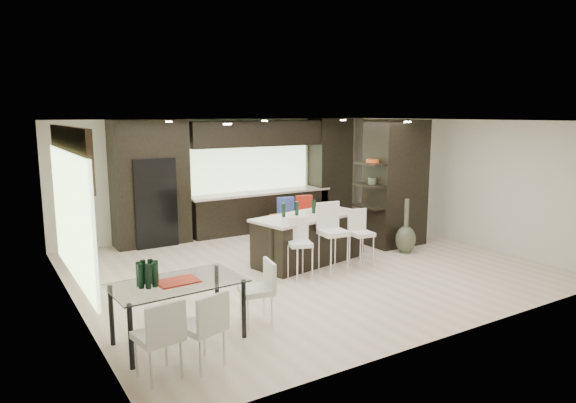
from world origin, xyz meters
TOP-DOWN VIEW (x-y plane):
  - ground at (0.00, 0.00)m, footprint 8.00×8.00m
  - back_wall at (0.00, 3.50)m, footprint 8.00×0.02m
  - left_wall at (-4.00, 0.00)m, footprint 0.02×7.00m
  - right_wall at (4.00, 0.00)m, footprint 0.02×7.00m
  - ceiling at (0.00, 0.00)m, footprint 8.00×7.00m
  - window_left at (-3.96, 0.20)m, footprint 0.04×3.20m
  - window_back at (0.60, 3.46)m, footprint 3.40×0.04m
  - stone_accent at (-3.93, 0.20)m, footprint 0.08×3.00m
  - ceiling_spots at (0.00, 0.25)m, footprint 4.00×3.00m
  - back_cabinetry at (0.50, 3.17)m, footprint 6.80×0.68m
  - refrigerator at (-1.90, 3.12)m, footprint 0.90×0.68m
  - partition_column at (2.60, 0.40)m, footprint 1.20×0.80m
  - kitchen_island at (0.22, 0.23)m, footprint 2.36×1.38m
  - stool_left at (-0.46, -0.54)m, footprint 0.48×0.48m
  - stool_mid at (0.22, -0.58)m, footprint 0.50×0.50m
  - stool_right at (0.90, -0.54)m, footprint 0.43×0.43m
  - bench at (1.22, 1.94)m, footprint 1.51×0.75m
  - floor_vase at (2.30, -0.27)m, footprint 0.42×0.42m
  - dining_table at (-3.10, -1.81)m, footprint 1.65×0.99m
  - chair_near at (-3.10, -2.56)m, footprint 0.56×0.56m
  - chair_far at (-3.60, -2.56)m, footprint 0.51×0.51m
  - chair_end at (-2.00, -1.81)m, footprint 0.50×0.50m

SIDE VIEW (x-z plane):
  - ground at x=0.00m, z-range 0.00..0.00m
  - bench at x=1.22m, z-range 0.00..0.56m
  - dining_table at x=-3.10m, z-range 0.00..0.77m
  - chair_end at x=-2.00m, z-range 0.00..0.79m
  - chair_near at x=-3.10m, z-range 0.00..0.82m
  - chair_far at x=-3.60m, z-range 0.00..0.83m
  - stool_left at x=-0.46m, z-range 0.00..0.85m
  - stool_right at x=0.90m, z-range 0.00..0.86m
  - kitchen_island at x=0.22m, z-range 0.00..0.92m
  - stool_mid at x=0.22m, z-range 0.00..1.02m
  - floor_vase at x=2.30m, z-range 0.00..1.12m
  - refrigerator at x=-1.90m, z-range 0.00..1.90m
  - back_wall at x=0.00m, z-range 0.00..2.70m
  - left_wall at x=-4.00m, z-range 0.00..2.70m
  - right_wall at x=4.00m, z-range 0.00..2.70m
  - window_left at x=-3.96m, z-range 0.40..2.30m
  - back_cabinetry at x=0.50m, z-range 0.00..2.70m
  - partition_column at x=2.60m, z-range 0.00..2.70m
  - window_back at x=0.60m, z-range 0.95..2.15m
  - stone_accent at x=-3.93m, z-range 1.85..2.65m
  - ceiling_spots at x=0.00m, z-range 2.67..2.69m
  - ceiling at x=0.00m, z-range 2.69..2.71m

